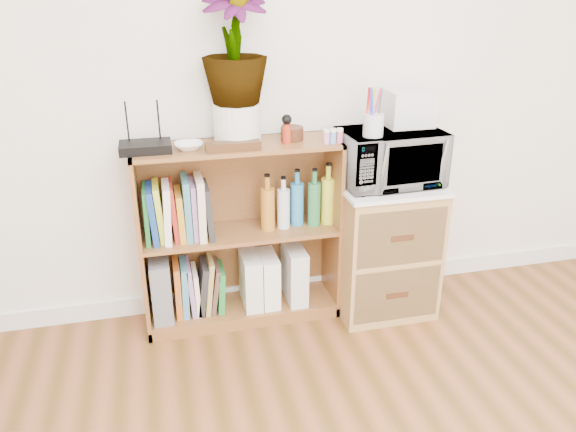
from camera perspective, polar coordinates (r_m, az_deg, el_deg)
name	(u,v)px	position (r m, az deg, el deg)	size (l,w,h in m)	color
skirting_board	(299,286)	(3.24, 1.14, -7.08)	(4.00, 0.02, 0.10)	white
bookshelf	(240,235)	(2.86, -4.88, -1.91)	(1.00, 0.30, 0.95)	brown
wicker_unit	(382,248)	(3.04, 9.55, -3.19)	(0.50, 0.45, 0.70)	#9E7542
microwave	(390,157)	(2.84, 10.30, 5.89)	(0.49, 0.33, 0.27)	silver
pen_cup	(373,125)	(2.68, 8.66, 9.11)	(0.09, 0.09, 0.10)	silver
small_appliance	(408,108)	(2.90, 12.12, 10.68)	(0.23, 0.19, 0.18)	silver
router	(145,147)	(2.64, -14.28, 6.81)	(0.23, 0.16, 0.04)	black
white_bowl	(189,146)	(2.64, -10.06, 7.03)	(0.13, 0.13, 0.03)	white
plant_pot	(237,124)	(2.69, -5.19, 9.33)	(0.22, 0.22, 0.19)	silver
potted_plant	(234,45)	(2.63, -5.49, 16.95)	(0.30, 0.30, 0.53)	#326628
trinket_box	(233,146)	(2.59, -5.59, 7.06)	(0.25, 0.06, 0.04)	#331F0D
kokeshi_doll	(287,134)	(2.68, -0.12, 8.36)	(0.04, 0.04, 0.09)	#A32A14
wooden_bowl	(292,134)	(2.74, 0.41, 8.38)	(0.11, 0.11, 0.06)	#3A1D0F
paint_jars	(333,138)	(2.70, 4.60, 7.94)	(0.11, 0.04, 0.05)	pink
file_box	(161,286)	(2.95, -12.77, -6.95)	(0.10, 0.26, 0.33)	slate
magazine_holder_left	(251,280)	(2.98, -3.81, -6.46)	(0.09, 0.23, 0.29)	silver
magazine_holder_mid	(268,278)	(2.99, -2.01, -6.34)	(0.09, 0.22, 0.28)	white
magazine_holder_right	(294,273)	(3.02, 0.66, -5.81)	(0.10, 0.24, 0.30)	silver
cookbooks	(178,210)	(2.77, -11.12, 0.58)	(0.33, 0.20, 0.31)	#1B682C
liquor_bottles	(298,199)	(2.85, 1.06, 1.79)	(0.39, 0.07, 0.31)	#B57122
lower_books	(198,287)	(2.96, -9.11, -7.11)	(0.26, 0.19, 0.29)	#BF5E21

